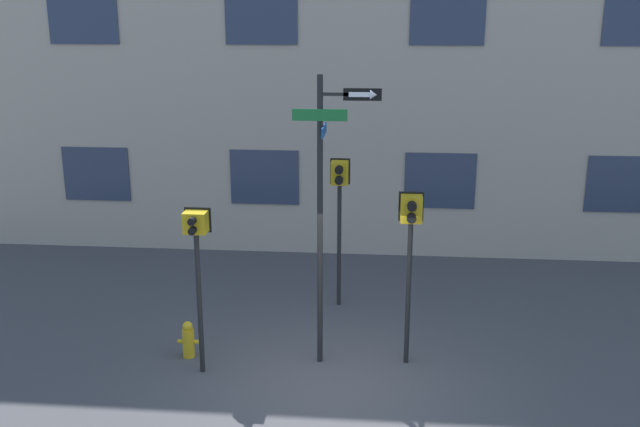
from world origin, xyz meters
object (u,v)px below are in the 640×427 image
(street_sign_pole, at_px, (325,200))
(fire_hydrant, at_px, (188,340))
(pedestrian_signal_right, at_px, (411,232))
(pedestrian_signal_left, at_px, (197,247))
(pedestrian_signal_across, at_px, (339,192))

(street_sign_pole, relative_size, fire_hydrant, 7.39)
(street_sign_pole, bearing_deg, fire_hydrant, -179.14)
(street_sign_pole, distance_m, pedestrian_signal_right, 1.41)
(pedestrian_signal_left, bearing_deg, fire_hydrant, 126.36)
(street_sign_pole, height_order, fire_hydrant, street_sign_pole)
(pedestrian_signal_right, height_order, pedestrian_signal_across, pedestrian_signal_across)
(pedestrian_signal_across, height_order, fire_hydrant, pedestrian_signal_across)
(pedestrian_signal_right, xyz_separation_m, pedestrian_signal_across, (-1.24, 2.27, 0.03))
(street_sign_pole, bearing_deg, pedestrian_signal_across, 88.05)
(street_sign_pole, height_order, pedestrian_signal_right, street_sign_pole)
(pedestrian_signal_left, bearing_deg, pedestrian_signal_right, 10.43)
(pedestrian_signal_across, relative_size, fire_hydrant, 4.59)
(pedestrian_signal_left, bearing_deg, pedestrian_signal_across, 55.51)
(pedestrian_signal_across, distance_m, fire_hydrant, 3.86)
(street_sign_pole, height_order, pedestrian_signal_left, street_sign_pole)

